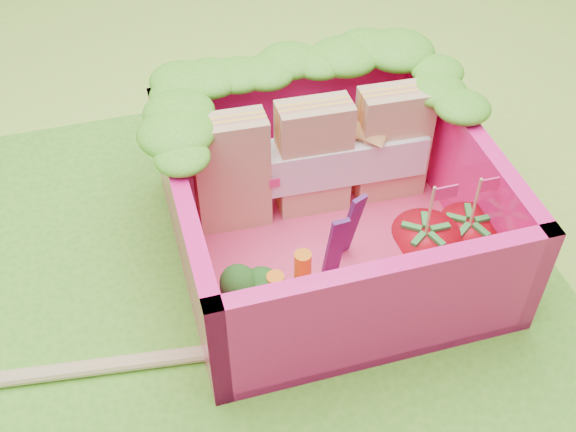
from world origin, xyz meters
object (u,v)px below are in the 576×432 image
(sandwich_stack, at_px, (315,158))
(chopsticks, at_px, (46,374))
(strawberry_left, at_px, (422,254))
(broccoli, at_px, (242,289))
(bento_box, at_px, (330,203))
(strawberry_right, at_px, (465,243))

(sandwich_stack, height_order, chopsticks, sandwich_stack)
(strawberry_left, relative_size, chopsticks, 0.24)
(broccoli, bearing_deg, strawberry_left, -0.01)
(bento_box, height_order, sandwich_stack, sandwich_stack)
(strawberry_left, distance_m, chopsticks, 1.55)
(bento_box, distance_m, sandwich_stack, 0.25)
(strawberry_right, bearing_deg, sandwich_stack, 132.55)
(bento_box, xyz_separation_m, broccoli, (-0.46, -0.31, -0.05))
(broccoli, relative_size, strawberry_right, 0.67)
(chopsticks, bearing_deg, bento_box, 15.65)
(strawberry_left, relative_size, strawberry_right, 1.04)
(broccoli, bearing_deg, chopsticks, -177.23)
(strawberry_left, bearing_deg, bento_box, 133.60)
(strawberry_right, bearing_deg, bento_box, 149.48)
(bento_box, relative_size, broccoli, 3.92)
(sandwich_stack, bearing_deg, chopsticks, -154.68)
(sandwich_stack, relative_size, strawberry_right, 2.16)
(sandwich_stack, bearing_deg, bento_box, -91.47)
(sandwich_stack, bearing_deg, broccoli, -129.92)
(sandwich_stack, xyz_separation_m, strawberry_left, (0.29, -0.55, -0.13))
(bento_box, bearing_deg, strawberry_left, -46.40)
(broccoli, xyz_separation_m, chopsticks, (-0.79, -0.04, -0.20))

